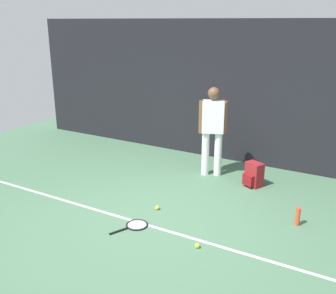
{
  "coord_description": "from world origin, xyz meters",
  "views": [
    {
      "loc": [
        2.82,
        -4.51,
        2.85
      ],
      "look_at": [
        0.0,
        0.4,
        1.0
      ],
      "focal_mm": 41.56,
      "sensor_mm": 36.0,
      "label": 1
    }
  ],
  "objects": [
    {
      "name": "ground_plane",
      "position": [
        0.0,
        0.0,
        0.0
      ],
      "size": [
        12.0,
        12.0,
        0.0
      ],
      "primitive_type": "plane",
      "color": "#4C7556"
    },
    {
      "name": "water_bottle",
      "position": [
        1.94,
        0.8,
        0.14
      ],
      "size": [
        0.07,
        0.07,
        0.27
      ],
      "primitive_type": "cylinder",
      "color": "#D84C26",
      "rests_on": "ground"
    },
    {
      "name": "tennis_ball_near_player",
      "position": [
        0.94,
        -0.46,
        0.03
      ],
      "size": [
        0.07,
        0.07,
        0.07
      ],
      "primitive_type": "sphere",
      "color": "#CCE033",
      "rests_on": "ground"
    },
    {
      "name": "court_line",
      "position": [
        0.0,
        -0.29,
        0.0
      ],
      "size": [
        9.0,
        0.05,
        0.0
      ],
      "primitive_type": "cube",
      "color": "white",
      "rests_on": "ground"
    },
    {
      "name": "back_fence",
      "position": [
        0.0,
        3.0,
        1.44
      ],
      "size": [
        10.0,
        0.1,
        2.89
      ],
      "primitive_type": "cube",
      "color": "black",
      "rests_on": "ground"
    },
    {
      "name": "tennis_racket",
      "position": [
        -0.09,
        -0.4,
        0.01
      ],
      "size": [
        0.43,
        0.63,
        0.03
      ],
      "rotation": [
        0.0,
        0.0,
        1.14
      ],
      "color": "black",
      "rests_on": "ground"
    },
    {
      "name": "tennis_player",
      "position": [
        0.05,
        1.99,
        0.97
      ],
      "size": [
        0.49,
        0.36,
        1.7
      ],
      "rotation": [
        0.0,
        0.0,
        -2.73
      ],
      "color": "white",
      "rests_on": "ground"
    },
    {
      "name": "tennis_ball_by_fence",
      "position": [
        -0.08,
        0.2,
        0.03
      ],
      "size": [
        0.07,
        0.07,
        0.07
      ],
      "primitive_type": "sphere",
      "color": "#CCE033",
      "rests_on": "ground"
    },
    {
      "name": "backpack",
      "position": [
        0.93,
        1.86,
        0.21
      ],
      "size": [
        0.36,
        0.37,
        0.44
      ],
      "rotation": [
        0.0,
        0.0,
        5.82
      ],
      "color": "maroon",
      "rests_on": "ground"
    }
  ]
}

